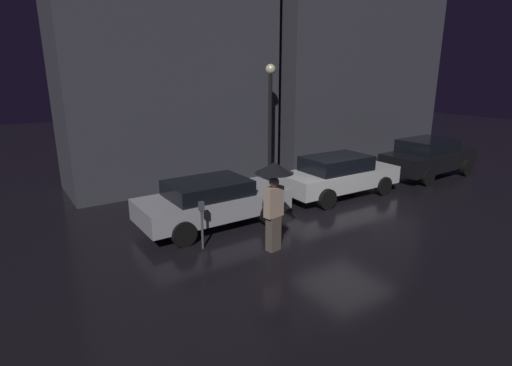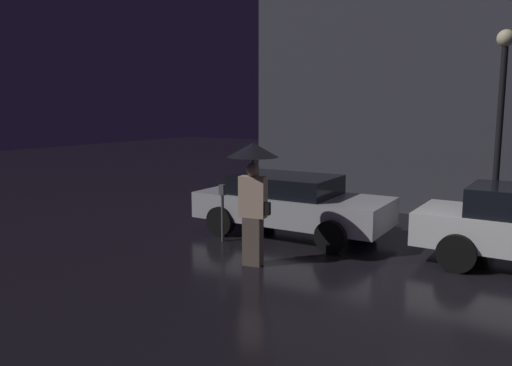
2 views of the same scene
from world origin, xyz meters
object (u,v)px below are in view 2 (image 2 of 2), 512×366
street_lamp_near (501,102)px  parking_meter (222,206)px  parked_car_silver (291,203)px  pedestrian_with_umbrella (253,177)px

street_lamp_near → parking_meter: bearing=-141.0°
parked_car_silver → pedestrian_with_umbrella: size_ratio=1.93×
pedestrian_with_umbrella → parking_meter: (-1.39, 1.03, -0.84)m
pedestrian_with_umbrella → parking_meter: 1.92m
parked_car_silver → parking_meter: bearing=-127.0°
parking_meter → street_lamp_near: street_lamp_near is taller
street_lamp_near → pedestrian_with_umbrella: bearing=-124.5°
pedestrian_with_umbrella → parked_car_silver: bearing=-88.8°
parked_car_silver → parking_meter: 1.58m
parked_car_silver → street_lamp_near: size_ratio=0.95×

